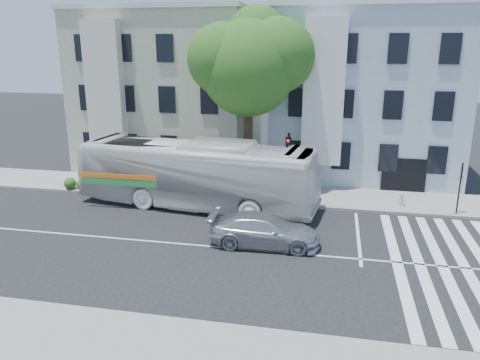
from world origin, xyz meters
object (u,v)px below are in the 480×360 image
(sedan, at_px, (265,230))
(fire_hydrant, at_px, (402,199))
(bus, at_px, (196,174))
(traffic_signal, at_px, (288,160))

(sedan, distance_m, fire_hydrant, 9.39)
(bus, height_order, fire_hydrant, bus)
(bus, bearing_deg, sedan, -128.14)
(sedan, relative_size, fire_hydrant, 6.72)
(traffic_signal, height_order, fire_hydrant, traffic_signal)
(bus, relative_size, sedan, 2.70)
(sedan, bearing_deg, bus, 43.50)
(bus, relative_size, traffic_signal, 3.21)
(sedan, height_order, fire_hydrant, sedan)
(sedan, relative_size, traffic_signal, 1.19)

